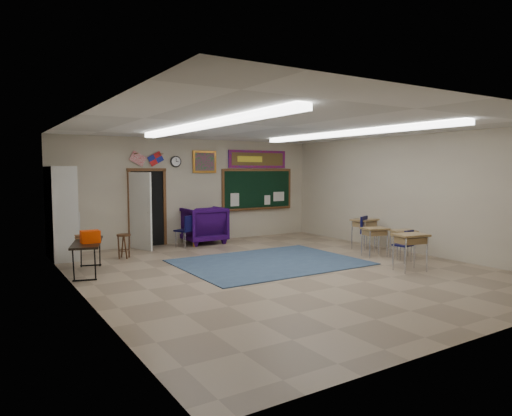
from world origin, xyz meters
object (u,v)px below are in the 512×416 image
student_desk_front_right (364,232)px  student_desk_front_left (374,240)px  wingback_armchair (203,225)px  folding_table (88,256)px  wooden_stool (124,246)px

student_desk_front_right → student_desk_front_left: bearing=-133.3°
student_desk_front_left → wingback_armchair: bearing=135.4°
student_desk_front_left → folding_table: 6.60m
folding_table → wooden_stool: folding_table is taller
wingback_armchair → student_desk_front_left: bearing=123.3°
student_desk_front_left → student_desk_front_right: (0.61, 0.94, 0.05)m
student_desk_front_left → folding_table: folding_table is taller
student_desk_front_right → wingback_armchair: bearing=125.8°
student_desk_front_left → student_desk_front_right: student_desk_front_right is taller
wingback_armchair → student_desk_front_right: (3.28, -3.16, -0.08)m
student_desk_front_right → wooden_stool: 6.23m
student_desk_front_right → wooden_stool: bearing=150.1°
wingback_armchair → wooden_stool: bearing=22.7°
folding_table → student_desk_front_right: bearing=9.2°
wingback_armchair → folding_table: (-3.67, -2.25, -0.17)m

